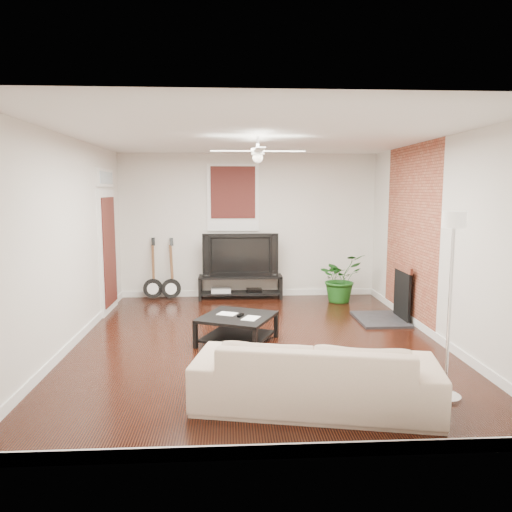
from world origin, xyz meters
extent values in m
cube|color=black|center=(0.00, 0.00, 0.00)|extent=(5.00, 6.00, 0.01)
cube|color=white|center=(0.00, 0.00, 2.80)|extent=(5.00, 6.00, 0.01)
cube|color=silver|center=(0.00, 3.00, 1.40)|extent=(5.00, 0.01, 2.80)
cube|color=silver|center=(0.00, -3.00, 1.40)|extent=(5.00, 0.01, 2.80)
cube|color=silver|center=(-2.50, 0.00, 1.40)|extent=(0.01, 6.00, 2.80)
cube|color=silver|center=(2.50, 0.00, 1.40)|extent=(0.01, 6.00, 2.80)
cube|color=brown|center=(2.49, 1.00, 1.40)|extent=(0.02, 2.20, 2.80)
cube|color=black|center=(2.20, 1.00, 0.46)|extent=(0.80, 1.10, 0.92)
cube|color=#39100F|center=(-0.30, 2.97, 1.95)|extent=(1.00, 0.06, 1.30)
cube|color=white|center=(-2.46, 1.90, 1.25)|extent=(0.08, 1.00, 2.50)
cube|color=black|center=(-0.17, 2.78, 0.23)|extent=(1.61, 0.43, 0.45)
imported|color=black|center=(-0.17, 2.80, 0.87)|extent=(1.44, 0.19, 0.83)
cube|color=black|center=(-0.28, -0.02, 0.19)|extent=(1.20, 1.20, 0.38)
imported|color=tan|center=(0.43, -2.07, 0.34)|extent=(2.46, 1.36, 0.68)
imported|color=#1B5819|center=(1.70, 2.38, 0.45)|extent=(1.06, 1.02, 0.91)
camera|label=1|loc=(-0.40, -6.56, 2.08)|focal=34.25mm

